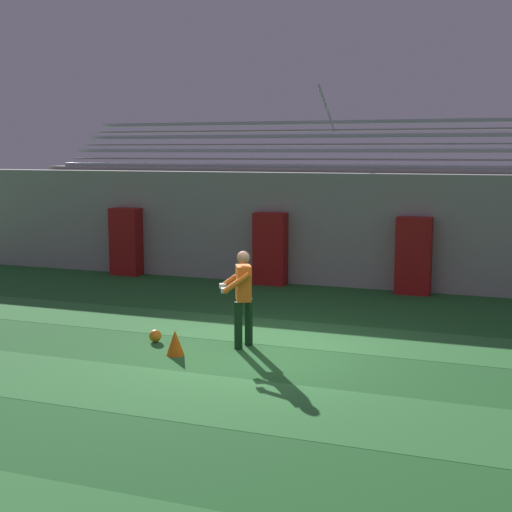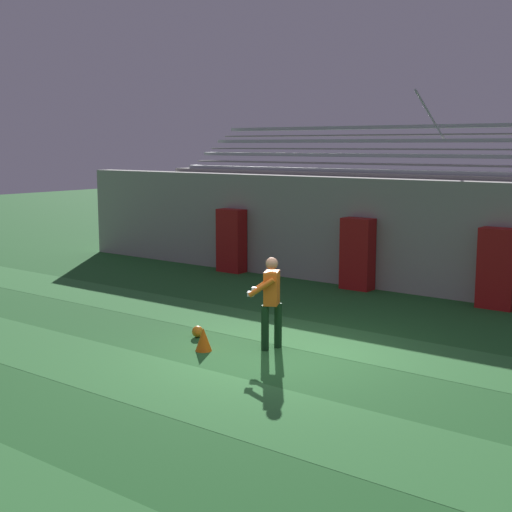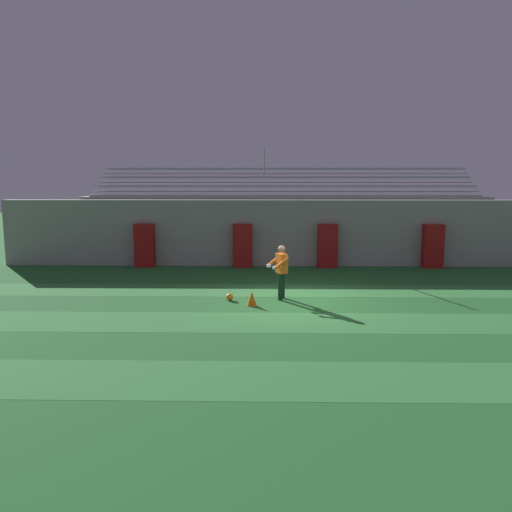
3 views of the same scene
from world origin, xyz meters
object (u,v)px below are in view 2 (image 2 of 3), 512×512
at_px(padding_pillar_gate_right, 497,269).
at_px(padding_pillar_gate_left, 358,254).
at_px(padding_pillar_far_left, 231,241).
at_px(soccer_ball, 198,332).
at_px(goalkeeper, 271,297).
at_px(traffic_cone, 204,339).

bearing_deg(padding_pillar_gate_right, padding_pillar_gate_left, 180.00).
xyz_separation_m(padding_pillar_far_left, soccer_ball, (4.00, -5.89, -0.80)).
bearing_deg(goalkeeper, padding_pillar_gate_left, 104.23).
bearing_deg(goalkeeper, padding_pillar_far_left, 134.48).
relative_size(padding_pillar_gate_left, traffic_cone, 4.32).
xyz_separation_m(padding_pillar_gate_right, traffic_cone, (-2.98, -6.50, -0.70)).
xyz_separation_m(soccer_ball, traffic_cone, (0.69, -0.61, 0.10)).
xyz_separation_m(padding_pillar_far_left, goalkeeper, (5.57, -5.67, 0.05)).
bearing_deg(soccer_ball, goalkeeper, 8.01).
height_order(padding_pillar_gate_left, traffic_cone, padding_pillar_gate_left).
relative_size(padding_pillar_gate_left, soccer_ball, 8.25).
distance_m(padding_pillar_gate_right, padding_pillar_far_left, 7.68).
distance_m(padding_pillar_gate_right, soccer_ball, 6.99).
bearing_deg(goalkeeper, padding_pillar_gate_right, 69.59).
distance_m(padding_pillar_far_left, soccer_ball, 7.17).
distance_m(padding_pillar_far_left, traffic_cone, 8.05).
bearing_deg(padding_pillar_far_left, goalkeeper, -45.52).
relative_size(goalkeeper, traffic_cone, 3.98).
height_order(padding_pillar_gate_left, padding_pillar_gate_right, same).
bearing_deg(padding_pillar_gate_right, soccer_ball, -121.98).
bearing_deg(padding_pillar_far_left, traffic_cone, -54.16).
distance_m(padding_pillar_gate_left, padding_pillar_far_left, 4.13).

